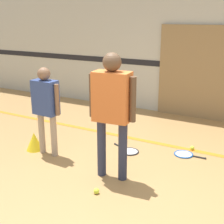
# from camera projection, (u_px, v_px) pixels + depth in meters

# --- Properties ---
(ground_plane) EXTENTS (16.00, 16.00, 0.00)m
(ground_plane) POSITION_uv_depth(u_px,v_px,m) (118.00, 188.00, 3.72)
(ground_plane) COLOR #A87F4C
(wall_back) EXTENTS (16.00, 0.07, 3.20)m
(wall_back) POSITION_uv_depth(u_px,v_px,m) (198.00, 36.00, 5.97)
(wall_back) COLOR beige
(wall_back) RESTS_ON ground_plane
(floor_stripe) EXTENTS (14.40, 0.10, 0.01)m
(floor_stripe) POSITION_uv_depth(u_px,v_px,m) (163.00, 144.00, 5.00)
(floor_stripe) COLOR orange
(floor_stripe) RESTS_ON ground_plane
(person_instructor) EXTENTS (0.60, 0.29, 1.58)m
(person_instructor) POSITION_uv_depth(u_px,v_px,m) (112.00, 103.00, 3.71)
(person_instructor) COLOR #2D334C
(person_instructor) RESTS_ON ground_plane
(person_student_left) EXTENTS (0.49, 0.21, 1.30)m
(person_student_left) POSITION_uv_depth(u_px,v_px,m) (46.00, 102.00, 4.42)
(person_student_left) COLOR tan
(person_student_left) RESTS_ON ground_plane
(racket_spare_on_floor) EXTENTS (0.48, 0.29, 0.03)m
(racket_spare_on_floor) POSITION_uv_depth(u_px,v_px,m) (185.00, 154.00, 4.62)
(racket_spare_on_floor) COLOR blue
(racket_spare_on_floor) RESTS_ON ground_plane
(racket_second_spare) EXTENTS (0.53, 0.37, 0.03)m
(racket_second_spare) POSITION_uv_depth(u_px,v_px,m) (129.00, 151.00, 4.73)
(racket_second_spare) COLOR #28282D
(racket_second_spare) RESTS_ON ground_plane
(tennis_ball_near_instructor) EXTENTS (0.07, 0.07, 0.07)m
(tennis_ball_near_instructor) POSITION_uv_depth(u_px,v_px,m) (96.00, 191.00, 3.60)
(tennis_ball_near_instructor) COLOR #CCE038
(tennis_ball_near_instructor) RESTS_ON ground_plane
(tennis_ball_by_spare_racket) EXTENTS (0.07, 0.07, 0.07)m
(tennis_ball_by_spare_racket) POSITION_uv_depth(u_px,v_px,m) (192.00, 148.00, 4.78)
(tennis_ball_by_spare_racket) COLOR #CCE038
(tennis_ball_by_spare_racket) RESTS_ON ground_plane
(training_cone) EXTENTS (0.25, 0.25, 0.28)m
(training_cone) POSITION_uv_depth(u_px,v_px,m) (34.00, 141.00, 4.76)
(training_cone) COLOR yellow
(training_cone) RESTS_ON ground_plane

